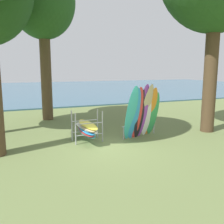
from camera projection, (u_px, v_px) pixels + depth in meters
name	position (u px, v px, depth m)	size (l,w,h in m)	color
ground_plane	(113.00, 147.00, 9.46)	(80.00, 80.00, 0.00)	olive
lake_water	(35.00, 89.00, 35.03)	(80.00, 36.00, 0.10)	#38607A
tree_mid_behind	(43.00, 4.00, 13.54)	(3.48, 3.48, 8.47)	brown
leaning_board_pile	(142.00, 113.00, 10.53)	(1.91, 1.11, 2.30)	#38B2AD
board_storage_rack	(87.00, 128.00, 10.11)	(1.15, 2.13, 1.25)	#9EA0A5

